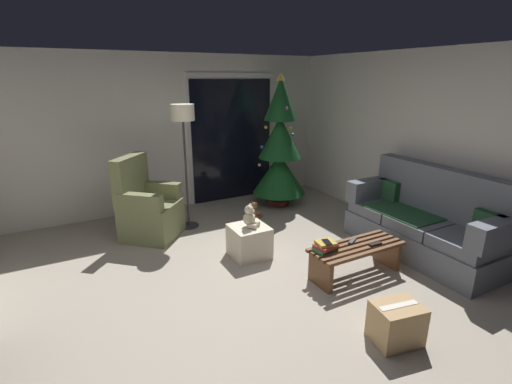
{
  "coord_description": "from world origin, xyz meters",
  "views": [
    {
      "loc": [
        -1.54,
        -2.88,
        2.14
      ],
      "look_at": [
        0.4,
        0.7,
        0.85
      ],
      "focal_mm": 25.66,
      "sensor_mm": 36.0,
      "label": 1
    }
  ],
  "objects_px": {
    "floor_lamp": "(183,125)",
    "ottoman": "(249,241)",
    "armchair": "(148,209)",
    "cardboard_box_taped_mid_floor": "(396,323)",
    "teddy_bear_cream": "(250,217)",
    "teddy_bear_chestnut_by_tree": "(255,211)",
    "cell_phone": "(327,242)",
    "remote_black": "(375,244)",
    "remote_graphite": "(352,241)",
    "couch": "(425,223)",
    "christmas_tree": "(280,150)",
    "coffee_table": "(356,255)",
    "book_stack": "(326,246)"
  },
  "relations": [
    {
      "from": "remote_black",
      "to": "cardboard_box_taped_mid_floor",
      "type": "height_order",
      "value": "remote_black"
    },
    {
      "from": "cell_phone",
      "to": "teddy_bear_cream",
      "type": "xyz_separation_m",
      "value": [
        -0.44,
        0.92,
        0.04
      ]
    },
    {
      "from": "teddy_bear_chestnut_by_tree",
      "to": "cell_phone",
      "type": "bearing_deg",
      "value": -95.9
    },
    {
      "from": "remote_graphite",
      "to": "christmas_tree",
      "type": "xyz_separation_m",
      "value": [
        0.49,
        2.34,
        0.59
      ]
    },
    {
      "from": "armchair",
      "to": "cardboard_box_taped_mid_floor",
      "type": "distance_m",
      "value": 3.42
    },
    {
      "from": "floor_lamp",
      "to": "ottoman",
      "type": "height_order",
      "value": "floor_lamp"
    },
    {
      "from": "teddy_bear_cream",
      "to": "cardboard_box_taped_mid_floor",
      "type": "relative_size",
      "value": 0.65
    },
    {
      "from": "armchair",
      "to": "teddy_bear_cream",
      "type": "xyz_separation_m",
      "value": [
        0.96,
        -1.2,
        0.11
      ]
    },
    {
      "from": "teddy_bear_cream",
      "to": "cell_phone",
      "type": "bearing_deg",
      "value": -64.41
    },
    {
      "from": "armchair",
      "to": "cardboard_box_taped_mid_floor",
      "type": "relative_size",
      "value": 2.57
    },
    {
      "from": "book_stack",
      "to": "floor_lamp",
      "type": "bearing_deg",
      "value": 110.62
    },
    {
      "from": "couch",
      "to": "christmas_tree",
      "type": "distance_m",
      "value": 2.56
    },
    {
      "from": "book_stack",
      "to": "ottoman",
      "type": "distance_m",
      "value": 1.03
    },
    {
      "from": "christmas_tree",
      "to": "cardboard_box_taped_mid_floor",
      "type": "relative_size",
      "value": 4.99
    },
    {
      "from": "remote_graphite",
      "to": "floor_lamp",
      "type": "xyz_separation_m",
      "value": [
        -1.21,
        2.14,
        1.13
      ]
    },
    {
      "from": "remote_black",
      "to": "remote_graphite",
      "type": "relative_size",
      "value": 1.0
    },
    {
      "from": "cardboard_box_taped_mid_floor",
      "to": "cell_phone",
      "type": "bearing_deg",
      "value": 85.87
    },
    {
      "from": "christmas_tree",
      "to": "teddy_bear_chestnut_by_tree",
      "type": "bearing_deg",
      "value": -150.37
    },
    {
      "from": "remote_black",
      "to": "armchair",
      "type": "distance_m",
      "value": 3.0
    },
    {
      "from": "floor_lamp",
      "to": "cardboard_box_taped_mid_floor",
      "type": "bearing_deg",
      "value": -77.1
    },
    {
      "from": "couch",
      "to": "teddy_bear_chestnut_by_tree",
      "type": "height_order",
      "value": "couch"
    },
    {
      "from": "ottoman",
      "to": "christmas_tree",
      "type": "bearing_deg",
      "value": 47.56
    },
    {
      "from": "cell_phone",
      "to": "floor_lamp",
      "type": "relative_size",
      "value": 0.08
    },
    {
      "from": "coffee_table",
      "to": "christmas_tree",
      "type": "bearing_deg",
      "value": 78.36
    },
    {
      "from": "couch",
      "to": "teddy_bear_chestnut_by_tree",
      "type": "xyz_separation_m",
      "value": [
        -1.32,
        2.03,
        -0.28
      ]
    },
    {
      "from": "armchair",
      "to": "teddy_bear_chestnut_by_tree",
      "type": "xyz_separation_m",
      "value": [
        1.61,
        -0.12,
        -0.28
      ]
    },
    {
      "from": "couch",
      "to": "cardboard_box_taped_mid_floor",
      "type": "bearing_deg",
      "value": -147.99
    },
    {
      "from": "coffee_table",
      "to": "remote_graphite",
      "type": "relative_size",
      "value": 7.05
    },
    {
      "from": "coffee_table",
      "to": "ottoman",
      "type": "xyz_separation_m",
      "value": [
        -0.83,
        0.97,
        -0.05
      ]
    },
    {
      "from": "cell_phone",
      "to": "armchair",
      "type": "distance_m",
      "value": 2.54
    },
    {
      "from": "couch",
      "to": "teddy_bear_cream",
      "type": "bearing_deg",
      "value": 154.27
    },
    {
      "from": "remote_graphite",
      "to": "christmas_tree",
      "type": "bearing_deg",
      "value": -41.59
    },
    {
      "from": "cell_phone",
      "to": "teddy_bear_chestnut_by_tree",
      "type": "height_order",
      "value": "cell_phone"
    },
    {
      "from": "cell_phone",
      "to": "ottoman",
      "type": "bearing_deg",
      "value": 133.65
    },
    {
      "from": "cell_phone",
      "to": "cardboard_box_taped_mid_floor",
      "type": "xyz_separation_m",
      "value": [
        -0.07,
        -1.03,
        -0.3
      ]
    },
    {
      "from": "teddy_bear_chestnut_by_tree",
      "to": "christmas_tree",
      "type": "bearing_deg",
      "value": 29.63
    },
    {
      "from": "remote_black",
      "to": "teddy_bear_cream",
      "type": "bearing_deg",
      "value": 47.02
    },
    {
      "from": "floor_lamp",
      "to": "teddy_bear_cream",
      "type": "distance_m",
      "value": 1.65
    },
    {
      "from": "armchair",
      "to": "floor_lamp",
      "type": "xyz_separation_m",
      "value": [
        0.59,
        0.06,
        1.1
      ]
    },
    {
      "from": "teddy_bear_cream",
      "to": "teddy_bear_chestnut_by_tree",
      "type": "height_order",
      "value": "teddy_bear_cream"
    },
    {
      "from": "cardboard_box_taped_mid_floor",
      "to": "coffee_table",
      "type": "bearing_deg",
      "value": 64.81
    },
    {
      "from": "armchair",
      "to": "cardboard_box_taped_mid_floor",
      "type": "bearing_deg",
      "value": -67.15
    },
    {
      "from": "remote_graphite",
      "to": "teddy_bear_chestnut_by_tree",
      "type": "bearing_deg",
      "value": -24.22
    },
    {
      "from": "floor_lamp",
      "to": "ottoman",
      "type": "relative_size",
      "value": 4.05
    },
    {
      "from": "coffee_table",
      "to": "remote_black",
      "type": "relative_size",
      "value": 7.05
    },
    {
      "from": "book_stack",
      "to": "teddy_bear_chestnut_by_tree",
      "type": "relative_size",
      "value": 0.91
    },
    {
      "from": "coffee_table",
      "to": "floor_lamp",
      "type": "height_order",
      "value": "floor_lamp"
    },
    {
      "from": "couch",
      "to": "armchair",
      "type": "distance_m",
      "value": 3.63
    },
    {
      "from": "remote_black",
      "to": "teddy_bear_chestnut_by_tree",
      "type": "distance_m",
      "value": 2.18
    },
    {
      "from": "remote_graphite",
      "to": "ottoman",
      "type": "relative_size",
      "value": 0.35
    }
  ]
}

